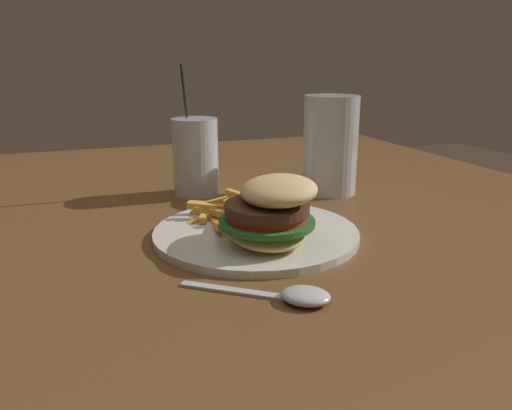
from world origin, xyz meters
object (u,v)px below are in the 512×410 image
beer_glass (330,148)px  juice_glass (196,160)px  spoon (297,295)px  meal_plate_near (261,221)px

beer_glass → juice_glass: 0.23m
juice_glass → spoon: size_ratio=1.57×
beer_glass → juice_glass: juice_glass is taller
meal_plate_near → spoon: meal_plate_near is taller
beer_glass → juice_glass: (-0.07, -0.22, -0.02)m
meal_plate_near → juice_glass: (-0.26, -0.02, 0.03)m
meal_plate_near → juice_glass: size_ratio=1.24×
beer_glass → spoon: (0.35, -0.22, -0.07)m
juice_glass → spoon: bearing=-0.6°
beer_glass → spoon: beer_glass is taller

